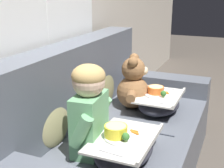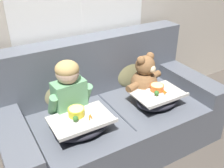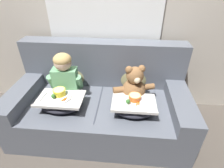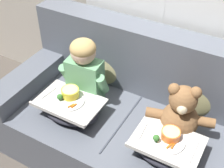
% 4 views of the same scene
% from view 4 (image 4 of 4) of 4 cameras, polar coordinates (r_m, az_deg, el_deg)
% --- Properties ---
extents(ground_plane, '(14.00, 14.00, 0.00)m').
position_cam_4_polar(ground_plane, '(2.61, 2.33, -12.67)').
color(ground_plane, '#4C443D').
extents(couch, '(1.94, 0.97, 0.97)m').
position_cam_4_polar(couch, '(2.41, 3.44, -6.48)').
color(couch, '#565B66').
rests_on(couch, ground_plane).
extents(throw_pillow_behind_child, '(0.36, 0.17, 0.37)m').
position_cam_4_polar(throw_pillow_behind_child, '(2.52, -1.66, 3.80)').
color(throw_pillow_behind_child, tan).
rests_on(throw_pillow_behind_child, couch).
extents(throw_pillow_behind_teddy, '(0.37, 0.18, 0.38)m').
position_cam_4_polar(throw_pillow_behind_teddy, '(2.30, 14.53, -1.64)').
color(throw_pillow_behind_teddy, '#898456').
rests_on(throw_pillow_behind_teddy, couch).
extents(child_figure, '(0.38, 0.19, 0.53)m').
position_cam_4_polar(child_figure, '(2.27, -5.10, 2.89)').
color(child_figure, '#66A370').
rests_on(child_figure, couch).
extents(teddy_bear, '(0.46, 0.33, 0.42)m').
position_cam_4_polar(teddy_bear, '(2.10, 12.37, -5.60)').
color(teddy_bear, brown).
rests_on(teddy_bear, couch).
extents(lap_tray_child, '(0.47, 0.32, 0.20)m').
position_cam_4_polar(lap_tray_child, '(2.28, -7.72, -4.16)').
color(lap_tray_child, '#2D2D38').
rests_on(lap_tray_child, child_figure).
extents(lap_tray_teddy, '(0.44, 0.31, 0.20)m').
position_cam_4_polar(lap_tray_teddy, '(2.04, 9.93, -11.30)').
color(lap_tray_teddy, '#2D2D38').
rests_on(lap_tray_teddy, teddy_bear).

